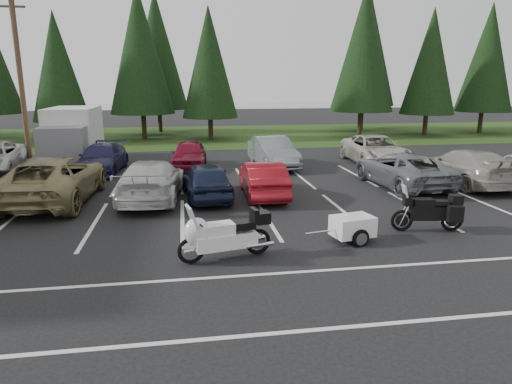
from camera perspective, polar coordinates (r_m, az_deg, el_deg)
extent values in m
plane|color=black|center=(13.87, -0.02, -4.37)|extent=(120.00, 120.00, 0.00)
cube|color=#243C13|center=(37.33, -5.88, 7.02)|extent=(80.00, 16.00, 0.01)
cube|color=gray|center=(68.43, -4.04, 10.06)|extent=(70.00, 50.00, 0.02)
cylinder|color=#473321|center=(26.24, -27.38, 12.65)|extent=(0.26, 0.26, 9.00)
cube|color=#473321|center=(26.48, -28.20, 19.76)|extent=(1.20, 0.10, 0.10)
cube|color=silver|center=(15.76, -1.17, -2.13)|extent=(32.00, 16.00, 0.01)
cylinder|color=#332316|center=(35.58, -22.94, 7.39)|extent=(0.36, 0.36, 2.11)
cone|color=black|center=(35.45, -23.59, 14.18)|extent=(3.87, 3.87, 7.48)
cylinder|color=#332316|center=(36.16, -13.85, 8.56)|extent=(0.36, 0.36, 2.62)
cone|color=black|center=(36.11, -14.34, 16.85)|extent=(4.80, 4.80, 9.27)
cylinder|color=#332316|center=(34.83, -5.69, 8.40)|extent=(0.36, 0.36, 2.26)
cone|color=black|center=(34.71, -5.87, 15.84)|extent=(4.14, 4.14, 7.99)
cylinder|color=#332316|center=(37.95, 12.87, 8.89)|extent=(0.36, 0.36, 2.69)
cone|color=black|center=(37.91, 13.32, 17.00)|extent=(4.93, 4.93, 9.52)
cylinder|color=#332316|center=(40.07, 20.42, 8.36)|extent=(0.36, 0.36, 2.33)
cone|color=black|center=(39.97, 20.99, 15.00)|extent=(4.27, 4.27, 8.24)
cylinder|color=#332316|center=(43.67, 26.28, 8.28)|extent=(0.36, 0.36, 2.47)
cone|color=black|center=(43.60, 26.99, 14.74)|extent=(4.53, 4.53, 8.76)
cylinder|color=#332316|center=(40.67, -11.93, 9.25)|extent=(0.36, 0.36, 2.71)
cone|color=black|center=(40.64, -12.32, 16.89)|extent=(4.97, 4.97, 9.61)
cylinder|color=#332316|center=(43.03, 13.06, 9.62)|extent=(0.36, 0.36, 3.00)
cone|color=black|center=(43.06, 13.50, 17.60)|extent=(5.50, 5.50, 10.62)
imported|color=olive|center=(18.14, -24.00, 1.49)|extent=(3.14, 6.19, 1.67)
imported|color=silver|center=(17.28, -12.91, 1.45)|extent=(2.52, 5.26, 1.48)
imported|color=#171E39|center=(17.19, -6.22, 1.48)|extent=(1.93, 4.16, 1.38)
imported|color=maroon|center=(17.37, 0.84, 1.64)|extent=(1.48, 4.12, 1.35)
imported|color=slate|center=(20.02, 17.79, 2.73)|extent=(2.73, 5.32, 1.44)
imported|color=#A09D92|center=(21.35, 24.77, 2.87)|extent=(2.19, 5.23, 1.51)
imported|color=#1C1B43|center=(23.26, -18.71, 3.98)|extent=(2.26, 4.74, 1.33)
imported|color=maroon|center=(23.42, -8.36, 4.70)|extent=(2.01, 4.22, 1.39)
imported|color=slate|center=(23.45, 2.15, 5.01)|extent=(2.05, 4.76, 1.52)
imported|color=#B8B6A9|center=(25.16, 14.67, 5.13)|extent=(2.73, 5.50, 1.50)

